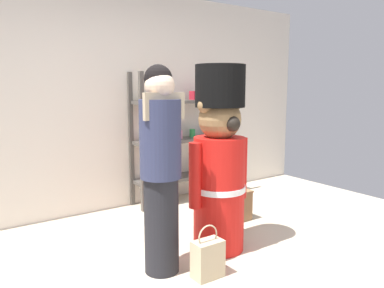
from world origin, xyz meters
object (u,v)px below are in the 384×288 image
at_px(shopping_bag, 208,258).
at_px(display_crate, 230,206).
at_px(teddy_bear_guard, 219,161).
at_px(person_shopper, 161,166).
at_px(merchandise_shelf, 178,137).

relative_size(shopping_bag, display_crate, 0.97).
distance_m(teddy_bear_guard, display_crate, 0.98).
xyz_separation_m(person_shopper, shopping_bag, (0.24, -0.29, -0.71)).
xyz_separation_m(person_shopper, display_crate, (1.19, 0.55, -0.70)).
bearing_deg(display_crate, merchandise_shelf, 92.73).
bearing_deg(merchandise_shelf, display_crate, -87.27).
bearing_deg(person_shopper, merchandise_shelf, 53.18).
height_order(teddy_bear_guard, shopping_bag, teddy_bear_guard).
distance_m(teddy_bear_guard, shopping_bag, 0.85).
height_order(person_shopper, display_crate, person_shopper).
relative_size(merchandise_shelf, teddy_bear_guard, 0.99).
height_order(merchandise_shelf, display_crate, merchandise_shelf).
bearing_deg(display_crate, shopping_bag, -138.56).
relative_size(person_shopper, shopping_bag, 3.84).
distance_m(merchandise_shelf, shopping_bag, 2.14).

